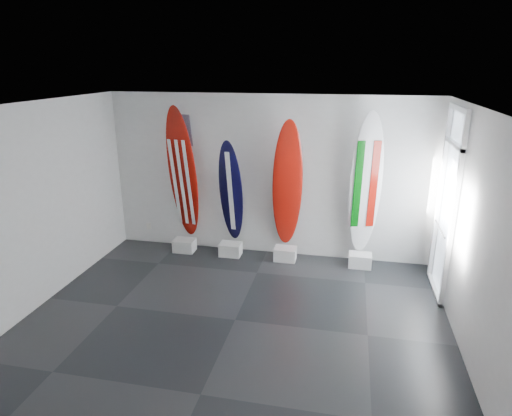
% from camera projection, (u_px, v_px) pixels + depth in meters
% --- Properties ---
extents(floor, '(6.00, 6.00, 0.00)m').
position_uv_depth(floor, '(235.00, 320.00, 6.38)').
color(floor, black).
rests_on(floor, ground).
extents(ceiling, '(6.00, 6.00, 0.00)m').
position_uv_depth(ceiling, '(232.00, 107.00, 5.44)').
color(ceiling, white).
rests_on(ceiling, wall_back).
extents(wall_back, '(6.00, 0.00, 6.00)m').
position_uv_depth(wall_back, '(268.00, 177.00, 8.23)').
color(wall_back, silver).
rests_on(wall_back, ground).
extents(wall_front, '(6.00, 0.00, 6.00)m').
position_uv_depth(wall_front, '(155.00, 325.00, 3.58)').
color(wall_front, silver).
rests_on(wall_front, ground).
extents(wall_left, '(0.00, 5.00, 5.00)m').
position_uv_depth(wall_left, '(35.00, 207.00, 6.50)').
color(wall_left, silver).
rests_on(wall_left, ground).
extents(wall_right, '(0.00, 5.00, 5.00)m').
position_uv_depth(wall_right, '(476.00, 239.00, 5.32)').
color(wall_right, silver).
rests_on(wall_right, ground).
extents(display_block_usa, '(0.40, 0.30, 0.24)m').
position_uv_depth(display_block_usa, '(184.00, 245.00, 8.68)').
color(display_block_usa, silver).
rests_on(display_block_usa, floor).
extents(surfboard_usa, '(0.66, 0.57, 2.58)m').
position_uv_depth(surfboard_usa, '(183.00, 174.00, 8.33)').
color(surfboard_usa, '#971108').
rests_on(surfboard_usa, display_block_usa).
extents(display_block_navy, '(0.40, 0.30, 0.24)m').
position_uv_depth(display_block_navy, '(231.00, 249.00, 8.49)').
color(display_block_navy, silver).
rests_on(display_block_navy, floor).
extents(surfboard_navy, '(0.50, 0.47, 1.99)m').
position_uv_depth(surfboard_navy, '(231.00, 192.00, 8.24)').
color(surfboard_navy, black).
rests_on(surfboard_navy, display_block_navy).
extents(display_block_swiss, '(0.40, 0.30, 0.24)m').
position_uv_depth(display_block_swiss, '(285.00, 254.00, 8.29)').
color(display_block_swiss, silver).
rests_on(display_block_swiss, floor).
extents(surfboard_swiss, '(0.61, 0.49, 2.39)m').
position_uv_depth(surfboard_swiss, '(287.00, 185.00, 7.97)').
color(surfboard_swiss, '#971108').
rests_on(surfboard_swiss, display_block_swiss).
extents(display_block_italy, '(0.40, 0.30, 0.24)m').
position_uv_depth(display_block_italy, '(360.00, 260.00, 8.02)').
color(display_block_italy, silver).
rests_on(display_block_italy, floor).
extents(surfboard_italy, '(0.61, 0.37, 2.54)m').
position_uv_depth(surfboard_italy, '(366.00, 185.00, 7.68)').
color(surfboard_italy, white).
rests_on(surfboard_italy, display_block_italy).
extents(wall_outlet, '(0.09, 0.02, 0.13)m').
position_uv_depth(wall_outlet, '(149.00, 226.00, 9.05)').
color(wall_outlet, silver).
rests_on(wall_outlet, wall_back).
extents(glass_door, '(0.12, 1.16, 2.85)m').
position_uv_depth(glass_door, '(447.00, 206.00, 6.79)').
color(glass_door, white).
rests_on(glass_door, floor).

